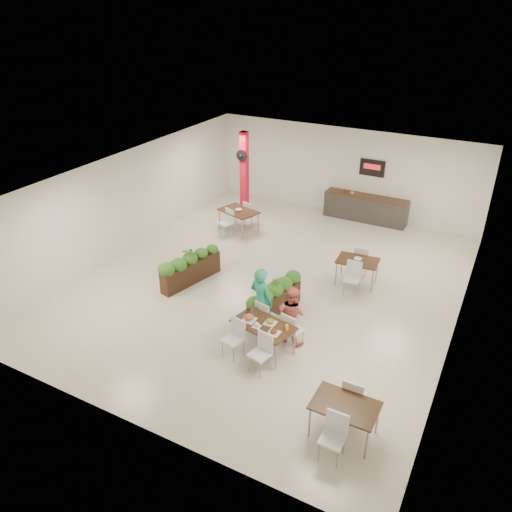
{
  "coord_description": "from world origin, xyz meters",
  "views": [
    {
      "loc": [
        5.41,
        -11.09,
        7.37
      ],
      "look_at": [
        -0.2,
        -0.58,
        1.1
      ],
      "focal_mm": 35.0,
      "sensor_mm": 36.0,
      "label": 1
    }
  ],
  "objects_px": {
    "main_table": "(263,328)",
    "side_table_a": "(239,214)",
    "planter_left": "(191,266)",
    "side_table_c": "(345,410)",
    "diner_woman": "(291,315)",
    "planter_right": "(275,297)",
    "diner_man": "(261,301)",
    "red_column": "(244,175)",
    "service_counter": "(366,208)",
    "side_table_b": "(357,264)"
  },
  "relations": [
    {
      "from": "main_table",
      "to": "side_table_a",
      "type": "bearing_deg",
      "value": 124.54
    },
    {
      "from": "planter_left",
      "to": "side_table_c",
      "type": "bearing_deg",
      "value": -30.21
    },
    {
      "from": "main_table",
      "to": "diner_woman",
      "type": "height_order",
      "value": "diner_woman"
    },
    {
      "from": "main_table",
      "to": "planter_right",
      "type": "relative_size",
      "value": 0.96
    },
    {
      "from": "diner_man",
      "to": "planter_right",
      "type": "height_order",
      "value": "diner_man"
    },
    {
      "from": "diner_man",
      "to": "side_table_a",
      "type": "xyz_separation_m",
      "value": [
        -3.42,
        4.88,
        -0.24
      ]
    },
    {
      "from": "diner_woman",
      "to": "red_column",
      "type": "bearing_deg",
      "value": -39.6
    },
    {
      "from": "red_column",
      "to": "service_counter",
      "type": "distance_m",
      "value": 4.56
    },
    {
      "from": "side_table_a",
      "to": "side_table_b",
      "type": "relative_size",
      "value": 1.01
    },
    {
      "from": "planter_left",
      "to": "red_column",
      "type": "bearing_deg",
      "value": 100.99
    },
    {
      "from": "diner_woman",
      "to": "side_table_c",
      "type": "height_order",
      "value": "diner_woman"
    },
    {
      "from": "planter_right",
      "to": "side_table_c",
      "type": "xyz_separation_m",
      "value": [
        2.91,
        -3.01,
        0.13
      ]
    },
    {
      "from": "planter_right",
      "to": "side_table_a",
      "type": "relative_size",
      "value": 1.15
    },
    {
      "from": "service_counter",
      "to": "main_table",
      "type": "distance_m",
      "value": 8.49
    },
    {
      "from": "side_table_a",
      "to": "side_table_c",
      "type": "distance_m",
      "value": 9.45
    },
    {
      "from": "diner_man",
      "to": "side_table_c",
      "type": "relative_size",
      "value": 1.08
    },
    {
      "from": "planter_left",
      "to": "planter_right",
      "type": "relative_size",
      "value": 1.07
    },
    {
      "from": "diner_man",
      "to": "side_table_c",
      "type": "xyz_separation_m",
      "value": [
        2.86,
        -2.18,
        -0.25
      ]
    },
    {
      "from": "diner_man",
      "to": "side_table_c",
      "type": "distance_m",
      "value": 3.61
    },
    {
      "from": "main_table",
      "to": "planter_left",
      "type": "bearing_deg",
      "value": 150.89
    },
    {
      "from": "red_column",
      "to": "planter_left",
      "type": "distance_m",
      "value": 5.03
    },
    {
      "from": "service_counter",
      "to": "diner_woman",
      "type": "distance_m",
      "value": 7.86
    },
    {
      "from": "diner_woman",
      "to": "planter_right",
      "type": "height_order",
      "value": "diner_woman"
    },
    {
      "from": "planter_right",
      "to": "side_table_b",
      "type": "xyz_separation_m",
      "value": [
        1.38,
        2.49,
        0.13
      ]
    },
    {
      "from": "diner_woman",
      "to": "main_table",
      "type": "bearing_deg",
      "value": 70.63
    },
    {
      "from": "red_column",
      "to": "side_table_a",
      "type": "distance_m",
      "value": 1.53
    },
    {
      "from": "main_table",
      "to": "planter_left",
      "type": "height_order",
      "value": "planter_left"
    },
    {
      "from": "side_table_c",
      "to": "side_table_b",
      "type": "bearing_deg",
      "value": 105.96
    },
    {
      "from": "red_column",
      "to": "side_table_c",
      "type": "relative_size",
      "value": 1.97
    },
    {
      "from": "side_table_c",
      "to": "red_column",
      "type": "bearing_deg",
      "value": 129.69
    },
    {
      "from": "diner_woman",
      "to": "side_table_a",
      "type": "xyz_separation_m",
      "value": [
        -4.22,
        4.88,
        -0.1
      ]
    },
    {
      "from": "red_column",
      "to": "diner_man",
      "type": "relative_size",
      "value": 1.82
    },
    {
      "from": "planter_right",
      "to": "side_table_b",
      "type": "distance_m",
      "value": 2.85
    },
    {
      "from": "red_column",
      "to": "planter_right",
      "type": "xyz_separation_m",
      "value": [
        3.76,
        -5.13,
        -1.14
      ]
    },
    {
      "from": "planter_right",
      "to": "diner_woman",
      "type": "bearing_deg",
      "value": -44.79
    },
    {
      "from": "service_counter",
      "to": "diner_man",
      "type": "distance_m",
      "value": 7.85
    },
    {
      "from": "diner_man",
      "to": "diner_woman",
      "type": "xyz_separation_m",
      "value": [
        0.8,
        0.0,
        -0.14
      ]
    },
    {
      "from": "side_table_a",
      "to": "planter_right",
      "type": "bearing_deg",
      "value": -32.0
    },
    {
      "from": "side_table_a",
      "to": "side_table_b",
      "type": "height_order",
      "value": "same"
    },
    {
      "from": "red_column",
      "to": "main_table",
      "type": "xyz_separation_m",
      "value": [
        4.19,
        -6.62,
        -1.01
      ]
    },
    {
      "from": "planter_right",
      "to": "side_table_b",
      "type": "bearing_deg",
      "value": 61.02
    },
    {
      "from": "diner_man",
      "to": "side_table_c",
      "type": "bearing_deg",
      "value": 155.59
    },
    {
      "from": "service_counter",
      "to": "diner_man",
      "type": "height_order",
      "value": "service_counter"
    },
    {
      "from": "service_counter",
      "to": "diner_man",
      "type": "xyz_separation_m",
      "value": [
        -0.2,
        -7.83,
        0.38
      ]
    },
    {
      "from": "red_column",
      "to": "planter_left",
      "type": "relative_size",
      "value": 1.55
    },
    {
      "from": "service_counter",
      "to": "side_table_c",
      "type": "xyz_separation_m",
      "value": [
        2.66,
        -10.01,
        0.13
      ]
    },
    {
      "from": "service_counter",
      "to": "planter_right",
      "type": "relative_size",
      "value": 1.56
    },
    {
      "from": "main_table",
      "to": "planter_left",
      "type": "relative_size",
      "value": 0.9
    },
    {
      "from": "planter_left",
      "to": "side_table_a",
      "type": "height_order",
      "value": "planter_left"
    },
    {
      "from": "main_table",
      "to": "diner_woman",
      "type": "bearing_deg",
      "value": 57.82
    }
  ]
}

